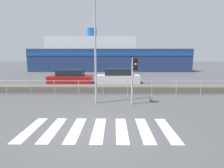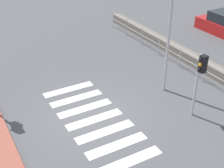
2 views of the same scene
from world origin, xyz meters
TOP-DOWN VIEW (x-y plane):
  - ground_plane at (0.00, 0.00)m, footprint 160.00×160.00m
  - crosswalk at (0.20, 0.00)m, footprint 5.85×2.40m
  - seawall at (0.00, 6.88)m, footprint 19.78×0.55m
  - harbor_fence at (-0.00, 6.01)m, footprint 17.84×0.04m
  - traffic_light_far at (1.97, 3.63)m, footprint 0.34×0.32m
  - streetlamp at (-0.30, 3.65)m, footprint 0.32×1.24m

SIDE VIEW (x-z plane):
  - ground_plane at x=0.00m, z-range 0.00..0.00m
  - crosswalk at x=0.20m, z-range 0.00..0.01m
  - seawall at x=0.00m, z-range 0.00..0.57m
  - harbor_fence at x=0.00m, z-range 0.18..1.31m
  - traffic_light_far at x=1.97m, z-range 0.64..3.38m
  - streetlamp at x=-0.30m, z-range 0.76..7.36m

